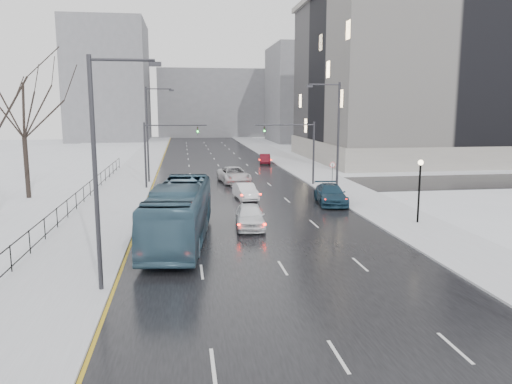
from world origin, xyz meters
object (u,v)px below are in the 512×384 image
streetlight_l_far (149,130)px  tree_park_e (29,199)px  sedan_right_cross (234,175)px  sedan_right_far (331,194)px  no_uturn_sign (332,167)px  sedan_right_near (245,192)px  mast_signal_left (156,147)px  sedan_center_near (250,216)px  streetlight_r_mid (336,135)px  mast_signal_right (303,145)px  bus (179,213)px  streetlight_l_near (100,163)px  lamppost_r_mid (420,182)px  sedan_right_distant (265,159)px

streetlight_l_far → tree_park_e: bearing=-141.4°
sedan_right_cross → sedan_right_far: size_ratio=1.09×
no_uturn_sign → sedan_right_near: size_ratio=0.64×
mast_signal_left → sedan_center_near: (6.83, -17.48, -3.27)m
streetlight_r_mid → mast_signal_right: 8.18m
mast_signal_right → sedan_center_near: (-7.83, -17.48, -3.27)m
mast_signal_right → sedan_center_near: mast_signal_right is taller
mast_signal_left → streetlight_r_mid: bearing=-27.3°
bus → no_uturn_sign: bearing=55.5°
streetlight_l_far → bus: bearing=-82.7°
streetlight_l_near → bus: 9.17m
streetlight_r_mid → lamppost_r_mid: (2.83, -10.00, -2.67)m
sedan_right_cross → sedan_right_distant: (6.20, 17.41, -0.15)m
mast_signal_left → sedan_right_far: 18.03m
streetlight_l_far → sedan_right_near: size_ratio=2.36×
tree_park_e → bus: size_ratio=1.09×
sedan_center_near → streetlight_l_far: bearing=114.2°
sedan_right_cross → mast_signal_right: bearing=-27.9°
bus → sedan_center_near: size_ratio=2.67×
no_uturn_sign → sedan_right_distant: bearing=95.9°
sedan_center_near → sedan_right_far: bearing=48.1°
streetlight_l_near → mast_signal_right: bearing=61.0°
sedan_center_near → sedan_right_distant: size_ratio=1.13×
streetlight_r_mid → sedan_right_distant: (-1.47, 28.05, -4.90)m
sedan_right_far → sedan_right_distant: size_ratio=1.33×
tree_park_e → sedan_right_far: (25.40, -6.17, 0.84)m
sedan_right_cross → sedan_right_distant: sedan_right_cross is taller
no_uturn_sign → sedan_right_distant: (-2.50, 24.05, -1.58)m
mast_signal_left → sedan_right_cross: size_ratio=1.08×
streetlight_r_mid → bus: bearing=-137.1°
streetlight_l_near → no_uturn_sign: bearing=54.1°
tree_park_e → no_uturn_sign: size_ratio=5.00×
mast_signal_right → sedan_right_cross: mast_signal_right is taller
no_uturn_sign → sedan_right_distant: 24.23m
lamppost_r_mid → sedan_center_near: lamppost_r_mid is taller
sedan_right_near → tree_park_e: bearing=163.7°
sedan_center_near → sedan_right_far: 10.62m
streetlight_l_far → bus: 24.77m
sedan_right_far → tree_park_e: bearing=172.8°
tree_park_e → mast_signal_left: (10.87, 4.00, 4.11)m
lamppost_r_mid → sedan_right_distant: (-4.30, 38.05, -2.22)m
sedan_right_distant → sedan_center_near: bearing=-93.1°
mast_signal_right → sedan_right_near: 10.46m
lamppost_r_mid → no_uturn_sign: 14.13m
streetlight_r_mid → streetlight_l_far: bearing=143.7°
streetlight_l_near → sedan_right_near: streetlight_l_near is taller
streetlight_l_near → lamppost_r_mid: size_ratio=2.34×
sedan_center_near → mast_signal_right: bearing=70.4°
mast_signal_right → sedan_right_distant: size_ratio=1.57×
streetlight_l_near → sedan_right_distant: bearing=72.8°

